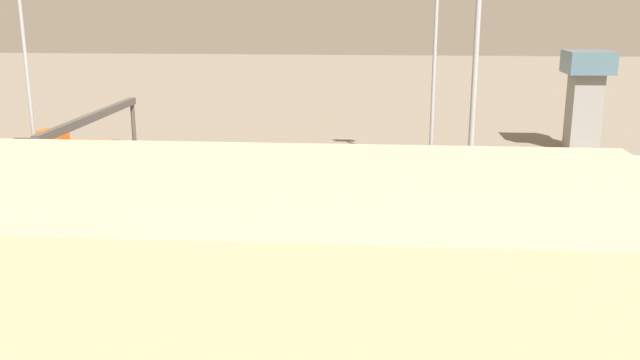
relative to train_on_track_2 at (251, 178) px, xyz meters
name	(u,v)px	position (x,y,z in m)	size (l,w,h in m)	color
ground_plane	(290,199)	(-4.04, 0.00, -2.16)	(400.00, 400.00, 0.00)	#756B5B
track_bed_0	(300,175)	(-4.04, -10.00, -2.10)	(140.00, 2.80, 0.12)	#4C443D
track_bed_1	(295,186)	(-4.04, -5.00, -2.10)	(140.00, 2.80, 0.12)	#3D3833
track_bed_2	(290,199)	(-4.04, 0.00, -2.10)	(140.00, 2.80, 0.12)	#4C443D
track_bed_3	(283,213)	(-4.04, 5.00, -2.10)	(140.00, 2.80, 0.12)	#3D3833
track_bed_4	(276,229)	(-4.04, 10.00, -2.10)	(140.00, 2.80, 0.12)	#4C443D
train_on_track_2	(251,178)	(0.00, 0.00, 0.00)	(10.00, 3.00, 5.00)	#D85914
train_on_track_3	(5,186)	(24.12, 5.00, 0.00)	(10.00, 3.00, 5.00)	gold
train_on_track_0	(76,154)	(23.18, -10.00, 0.00)	(10.00, 3.00, 5.00)	#D85914
train_on_track_4	(226,206)	(0.49, 10.00, 0.00)	(10.00, 3.00, 5.00)	#D85914
train_on_track_1	(328,170)	(-7.68, -5.00, -0.14)	(95.60, 3.00, 3.80)	#B7BABF
light_mast_0	(436,32)	(-19.62, -13.66, 14.53)	(2.80, 0.70, 26.03)	#9EA0A5
light_mast_1	(478,10)	(-20.56, 13.81, 17.34)	(2.80, 0.70, 31.21)	#9EA0A5
light_mast_2	(24,41)	(29.68, -12.65, 13.32)	(2.80, 0.70, 23.83)	#9EA0A5
signal_gantry	(93,126)	(16.59, 0.00, 5.26)	(0.70, 25.00, 8.80)	#4C4742
maintenance_shed	(174,284)	(-2.47, 36.32, 3.60)	(50.52, 18.44, 11.52)	tan
control_tower	(585,93)	(-41.35, -27.70, 5.80)	(6.00, 6.00, 13.63)	gray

